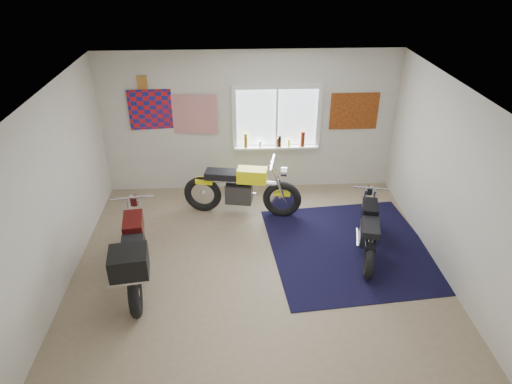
{
  "coord_description": "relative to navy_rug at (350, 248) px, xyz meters",
  "views": [
    {
      "loc": [
        -0.31,
        -5.56,
        4.41
      ],
      "look_at": [
        0.01,
        0.4,
        1.04
      ],
      "focal_mm": 32.0,
      "sensor_mm": 36.0,
      "label": 1
    }
  ],
  "objects": [
    {
      "name": "ground",
      "position": [
        -1.52,
        -0.33,
        -0.01
      ],
      "size": [
        5.5,
        5.5,
        0.0
      ],
      "primitive_type": "plane",
      "color": "#9E896B",
      "rests_on": "ground"
    },
    {
      "name": "room_shell",
      "position": [
        -1.52,
        -0.33,
        1.63
      ],
      "size": [
        5.5,
        5.5,
        5.5
      ],
      "color": "white",
      "rests_on": "ground"
    },
    {
      "name": "navy_rug",
      "position": [
        0.0,
        0.0,
        0.0
      ],
      "size": [
        2.73,
        2.82,
        0.01
      ],
      "primitive_type": "cube",
      "rotation": [
        0.0,
        0.0,
        0.09
      ],
      "color": "black",
      "rests_on": "ground"
    },
    {
      "name": "window_assembly",
      "position": [
        -1.02,
        2.14,
        1.36
      ],
      "size": [
        1.66,
        0.17,
        1.26
      ],
      "color": "white",
      "rests_on": "room_shell"
    },
    {
      "name": "oil_bottles",
      "position": [
        -0.95,
        2.07,
        1.02
      ],
      "size": [
        1.16,
        0.09,
        0.3
      ],
      "color": "olive",
      "rests_on": "window_assembly"
    },
    {
      "name": "flag_display",
      "position": [
        -3.42,
        2.15,
        2.14
      ],
      "size": [
        1.6,
        0.1,
        1.17
      ],
      "color": "red",
      "rests_on": "room_shell"
    },
    {
      "name": "triumph_poster",
      "position": [
        0.43,
        2.15,
        1.54
      ],
      "size": [
        0.9,
        0.03,
        0.7
      ],
      "primitive_type": "cube",
      "color": "#A54C14",
      "rests_on": "room_shell"
    },
    {
      "name": "yellow_triumph",
      "position": [
        -1.72,
        1.18,
        0.46
      ],
      "size": [
        2.11,
        0.67,
        1.07
      ],
      "rotation": [
        0.0,
        0.0,
        -0.18
      ],
      "color": "black",
      "rests_on": "ground"
    },
    {
      "name": "black_chrome_bike",
      "position": [
        0.23,
        -0.1,
        0.4
      ],
      "size": [
        0.64,
        1.78,
        0.92
      ],
      "rotation": [
        0.0,
        0.0,
        1.34
      ],
      "color": "black",
      "rests_on": "navy_rug"
    },
    {
      "name": "maroon_tourer",
      "position": [
        -3.25,
        -0.72,
        0.55
      ],
      "size": [
        0.77,
        2.12,
        1.08
      ],
      "rotation": [
        0.0,
        0.0,
        1.71
      ],
      "color": "black",
      "rests_on": "ground"
    }
  ]
}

